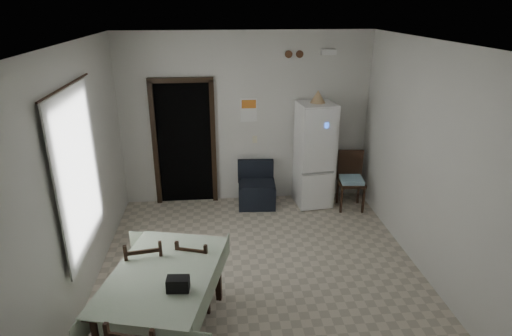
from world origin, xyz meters
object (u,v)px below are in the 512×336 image
object	(u,v)px
corner_chair	(351,181)
dining_chair_far_left	(146,273)
fridge	(314,155)
navy_seat	(257,185)
dining_chair_far_right	(198,270)
dining_table	(166,305)

from	to	relation	value
corner_chair	dining_chair_far_left	world-z (taller)	corner_chair
fridge	navy_seat	bearing A→B (deg)	173.55
fridge	dining_chair_far_right	xyz separation A→B (m)	(-1.91, -2.51, -0.44)
fridge	navy_seat	xyz separation A→B (m)	(-0.98, -0.00, -0.51)
fridge	dining_chair_far_right	world-z (taller)	fridge
dining_chair_far_left	fridge	bearing A→B (deg)	-142.25
corner_chair	dining_table	xyz separation A→B (m)	(-2.82, -2.76, -0.09)
dining_chair_far_right	fridge	bearing A→B (deg)	-108.80
dining_chair_far_left	dining_chair_far_right	world-z (taller)	dining_chair_far_left
corner_chair	dining_chair_far_left	xyz separation A→B (m)	(-3.07, -2.31, -0.01)
dining_table	dining_chair_far_left	xyz separation A→B (m)	(-0.25, 0.45, 0.09)
fridge	corner_chair	bearing A→B (deg)	-30.09
corner_chair	dining_chair_far_right	bearing A→B (deg)	-132.33
fridge	dining_chair_far_left	xyz separation A→B (m)	(-2.48, -2.57, -0.41)
fridge	dining_chair_far_left	distance (m)	3.59
corner_chair	dining_chair_far_right	size ratio (longest dim) A/B	1.10
navy_seat	dining_chair_far_right	bearing A→B (deg)	-106.52
dining_table	dining_chair_far_right	size ratio (longest dim) A/B	1.70
navy_seat	dining_table	bearing A→B (deg)	-108.65
dining_chair_far_left	dining_chair_far_right	xyz separation A→B (m)	(0.57, 0.06, -0.04)
dining_table	corner_chair	bearing A→B (deg)	58.59
fridge	dining_chair_far_left	size ratio (longest dim) A/B	1.84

